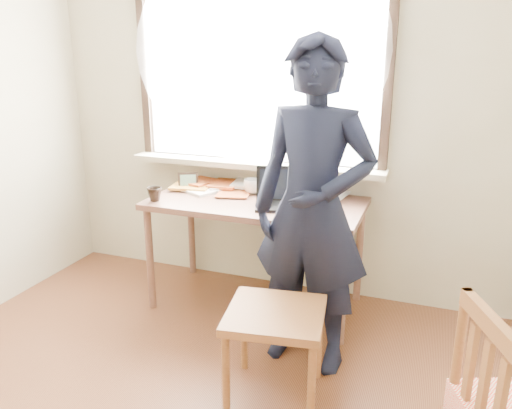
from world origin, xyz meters
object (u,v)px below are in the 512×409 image
(mug_dark, at_px, (155,194))
(person, at_px, (313,210))
(desk, at_px, (256,212))
(work_chair, at_px, (275,325))
(mug_white, at_px, (253,186))
(laptop, at_px, (283,197))

(mug_dark, bearing_deg, person, -13.32)
(desk, bearing_deg, work_chair, -64.24)
(desk, relative_size, mug_white, 10.88)
(desk, height_order, person, person)
(work_chair, bearing_deg, mug_white, 116.04)
(mug_white, bearing_deg, laptop, -34.11)
(laptop, height_order, mug_white, laptop)
(desk, relative_size, mug_dark, 14.36)
(desk, relative_size, work_chair, 2.63)
(laptop, distance_m, mug_dark, 0.84)
(laptop, xyz_separation_m, mug_dark, (-0.82, -0.20, -0.01))
(mug_dark, distance_m, person, 1.16)
(desk, bearing_deg, laptop, -9.56)
(desk, distance_m, mug_dark, 0.68)
(mug_white, relative_size, work_chair, 0.24)
(mug_dark, bearing_deg, work_chair, -31.63)
(mug_dark, distance_m, work_chair, 1.30)
(desk, height_order, work_chair, desk)
(desk, xyz_separation_m, person, (0.50, -0.50, 0.22))
(mug_white, bearing_deg, work_chair, -63.96)
(work_chair, bearing_deg, laptop, 105.33)
(mug_dark, bearing_deg, mug_white, 35.57)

